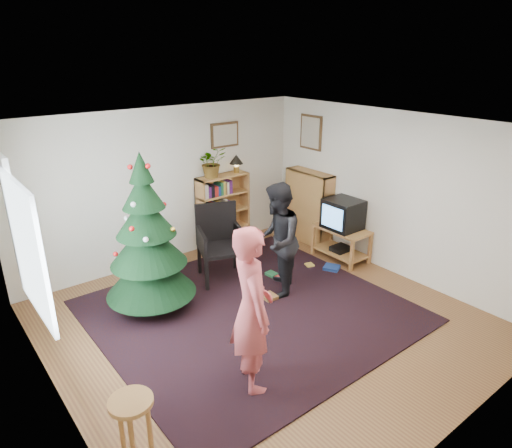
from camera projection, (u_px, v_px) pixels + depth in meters
floor at (264, 321)px, 5.93m from camera, size 5.00×5.00×0.00m
ceiling at (265, 128)px, 5.03m from camera, size 5.00×5.00×0.00m
wall_back at (166, 186)px, 7.31m from camera, size 5.00×0.02×2.50m
wall_front at (462, 325)px, 3.65m from camera, size 5.00×0.02×2.50m
wall_left at (46, 298)px, 4.04m from camera, size 0.02×5.00×2.50m
wall_right at (392, 194)px, 6.93m from camera, size 0.02×5.00×2.50m
rug at (250, 311)px, 6.15m from camera, size 3.80×3.60×0.02m
window_pane at (28, 250)px, 4.40m from camera, size 0.04×1.20×1.40m
curtain at (16, 228)px, 4.94m from camera, size 0.06×0.35×1.60m
picture_back at (225, 135)px, 7.71m from camera, size 0.55×0.03×0.42m
picture_right at (311, 132)px, 7.94m from camera, size 0.03×0.50×0.60m
christmas_tree at (148, 247)px, 5.93m from camera, size 1.19×1.19×2.16m
bookshelf_back at (223, 211)px, 7.98m from camera, size 0.95×0.30×1.30m
bookshelf_right at (309, 206)px, 8.21m from camera, size 0.30×0.95×1.30m
tv_stand at (341, 240)px, 7.60m from camera, size 0.51×0.92×0.55m
crt_tv at (343, 214)px, 7.43m from camera, size 0.52×0.56×0.49m
armchair at (216, 239)px, 6.88m from camera, size 0.81×0.83×1.15m
stool at (132, 414)px, 3.79m from camera, size 0.37×0.37×0.62m
person_standing at (252, 310)px, 4.53m from camera, size 0.63×0.76×1.78m
person_by_chair at (277, 241)px, 6.32m from camera, size 1.01×1.00×1.65m
potted_plant at (212, 162)px, 7.54m from camera, size 0.52×0.47×0.51m
table_lamp at (236, 160)px, 7.84m from camera, size 0.24×0.24×0.32m
floor_clutter at (293, 275)px, 7.04m from camera, size 1.57×0.71×0.08m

